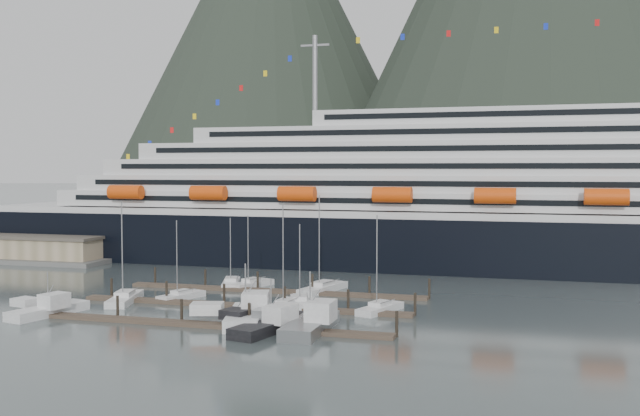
{
  "coord_description": "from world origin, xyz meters",
  "views": [
    {
      "loc": [
        34.44,
        -92.13,
        19.14
      ],
      "look_at": [
        0.78,
        22.0,
        12.9
      ],
      "focal_mm": 42.0,
      "sensor_mm": 36.0,
      "label": 1
    }
  ],
  "objects_px": {
    "sailboat_e": "(231,284)",
    "trawler_a": "(47,309)",
    "cruise_ship": "(516,206)",
    "sailboat_d": "(286,306)",
    "trawler_c": "(270,323)",
    "trawler_b": "(244,315)",
    "sailboat_a": "(181,297)",
    "sailboat_b": "(125,299)",
    "sailboat_f": "(252,285)",
    "warehouse": "(20,248)",
    "sailboat_c": "(300,303)",
    "trawler_d": "(309,323)",
    "sailboat_g": "(323,289)",
    "sailboat_h": "(380,309)"
  },
  "relations": [
    {
      "from": "sailboat_e",
      "to": "trawler_a",
      "type": "bearing_deg",
      "value": 136.41
    },
    {
      "from": "sailboat_e",
      "to": "cruise_ship",
      "type": "bearing_deg",
      "value": -70.53
    },
    {
      "from": "cruise_ship",
      "to": "sailboat_d",
      "type": "bearing_deg",
      "value": -119.1
    },
    {
      "from": "trawler_c",
      "to": "trawler_b",
      "type": "bearing_deg",
      "value": 68.28
    },
    {
      "from": "trawler_c",
      "to": "sailboat_a",
      "type": "bearing_deg",
      "value": 63.51
    },
    {
      "from": "cruise_ship",
      "to": "sailboat_b",
      "type": "distance_m",
      "value": 75.52
    },
    {
      "from": "sailboat_b",
      "to": "sailboat_f",
      "type": "relative_size",
      "value": 1.24
    },
    {
      "from": "warehouse",
      "to": "trawler_a",
      "type": "distance_m",
      "value": 68.21
    },
    {
      "from": "cruise_ship",
      "to": "sailboat_a",
      "type": "bearing_deg",
      "value": -133.53
    },
    {
      "from": "warehouse",
      "to": "sailboat_c",
      "type": "bearing_deg",
      "value": -25.61
    },
    {
      "from": "sailboat_c",
      "to": "trawler_d",
      "type": "relative_size",
      "value": 0.91
    },
    {
      "from": "sailboat_b",
      "to": "sailboat_g",
      "type": "bearing_deg",
      "value": -71.31
    },
    {
      "from": "sailboat_b",
      "to": "sailboat_c",
      "type": "bearing_deg",
      "value": -95.8
    },
    {
      "from": "sailboat_b",
      "to": "trawler_d",
      "type": "xyz_separation_m",
      "value": [
        31.01,
        -10.83,
        0.53
      ]
    },
    {
      "from": "sailboat_h",
      "to": "trawler_c",
      "type": "relative_size",
      "value": 0.98
    },
    {
      "from": "sailboat_b",
      "to": "sailboat_g",
      "type": "height_order",
      "value": "sailboat_g"
    },
    {
      "from": "sailboat_a",
      "to": "sailboat_g",
      "type": "relative_size",
      "value": 0.77
    },
    {
      "from": "trawler_a",
      "to": "sailboat_f",
      "type": "bearing_deg",
      "value": -17.72
    },
    {
      "from": "warehouse",
      "to": "sailboat_a",
      "type": "distance_m",
      "value": 66.35
    },
    {
      "from": "sailboat_g",
      "to": "sailboat_h",
      "type": "xyz_separation_m",
      "value": [
        11.98,
        -13.89,
        -0.02
      ]
    },
    {
      "from": "cruise_ship",
      "to": "sailboat_f",
      "type": "bearing_deg",
      "value": -138.98
    },
    {
      "from": "sailboat_e",
      "to": "sailboat_g",
      "type": "xyz_separation_m",
      "value": [
        15.95,
        -1.13,
        0.04
      ]
    },
    {
      "from": "sailboat_d",
      "to": "sailboat_e",
      "type": "bearing_deg",
      "value": 46.6
    },
    {
      "from": "sailboat_f",
      "to": "sailboat_h",
      "type": "xyz_separation_m",
      "value": [
        24.31,
        -15.02,
        0.01
      ]
    },
    {
      "from": "warehouse",
      "to": "sailboat_b",
      "type": "height_order",
      "value": "sailboat_b"
    },
    {
      "from": "sailboat_d",
      "to": "sailboat_h",
      "type": "relative_size",
      "value": 1.09
    },
    {
      "from": "sailboat_f",
      "to": "trawler_a",
      "type": "bearing_deg",
      "value": 169.6
    },
    {
      "from": "sailboat_c",
      "to": "sailboat_g",
      "type": "xyz_separation_m",
      "value": [
        -0.27,
        12.55,
        0.03
      ]
    },
    {
      "from": "trawler_d",
      "to": "warehouse",
      "type": "bearing_deg",
      "value": 56.67
    },
    {
      "from": "sailboat_h",
      "to": "sailboat_b",
      "type": "bearing_deg",
      "value": 113.44
    },
    {
      "from": "sailboat_e",
      "to": "trawler_c",
      "type": "height_order",
      "value": "sailboat_e"
    },
    {
      "from": "cruise_ship",
      "to": "sailboat_b",
      "type": "xyz_separation_m",
      "value": [
        -52.5,
        -53.02,
        -11.6
      ]
    },
    {
      "from": "trawler_b",
      "to": "sailboat_a",
      "type": "bearing_deg",
      "value": 33.31
    },
    {
      "from": "sailboat_c",
      "to": "sailboat_h",
      "type": "height_order",
      "value": "sailboat_h"
    },
    {
      "from": "sailboat_f",
      "to": "sailboat_c",
      "type": "bearing_deg",
      "value": -117.69
    },
    {
      "from": "trawler_a",
      "to": "trawler_d",
      "type": "relative_size",
      "value": 0.9
    },
    {
      "from": "sailboat_e",
      "to": "sailboat_h",
      "type": "height_order",
      "value": "sailboat_h"
    },
    {
      "from": "sailboat_a",
      "to": "sailboat_g",
      "type": "distance_m",
      "value": 21.89
    },
    {
      "from": "sailboat_e",
      "to": "sailboat_h",
      "type": "distance_m",
      "value": 31.72
    },
    {
      "from": "sailboat_e",
      "to": "sailboat_c",
      "type": "bearing_deg",
      "value": -149.25
    },
    {
      "from": "sailboat_b",
      "to": "sailboat_f",
      "type": "xyz_separation_m",
      "value": [
        12.32,
        18.07,
        -0.03
      ]
    },
    {
      "from": "sailboat_a",
      "to": "sailboat_c",
      "type": "distance_m",
      "value": 18.38
    },
    {
      "from": "warehouse",
      "to": "sailboat_a",
      "type": "height_order",
      "value": "sailboat_a"
    },
    {
      "from": "cruise_ship",
      "to": "trawler_b",
      "type": "xyz_separation_m",
      "value": [
        -30.58,
        -61.59,
        -11.03
      ]
    },
    {
      "from": "sailboat_f",
      "to": "warehouse",
      "type": "bearing_deg",
      "value": 90.06
    },
    {
      "from": "trawler_c",
      "to": "sailboat_h",
      "type": "bearing_deg",
      "value": -21.74
    },
    {
      "from": "sailboat_a",
      "to": "trawler_d",
      "type": "xyz_separation_m",
      "value": [
        24.46,
        -15.48,
        0.57
      ]
    },
    {
      "from": "sailboat_d",
      "to": "sailboat_h",
      "type": "height_order",
      "value": "sailboat_d"
    },
    {
      "from": "cruise_ship",
      "to": "sailboat_h",
      "type": "distance_m",
      "value": 53.7
    },
    {
      "from": "sailboat_g",
      "to": "trawler_c",
      "type": "xyz_separation_m",
      "value": [
        1.8,
        -28.64,
        0.43
      ]
    }
  ]
}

